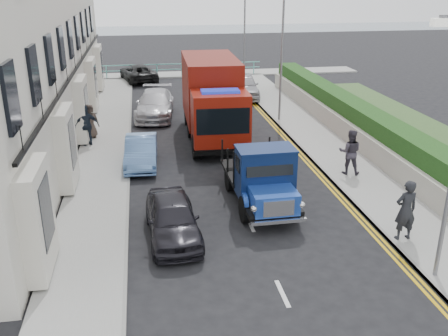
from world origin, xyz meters
TOP-DOWN VIEW (x-y plane):
  - ground at (0.00, 0.00)m, footprint 120.00×120.00m
  - pavement_west at (-5.20, 9.00)m, footprint 2.40×38.00m
  - pavement_east at (5.30, 9.00)m, footprint 2.60×38.00m
  - promenade at (0.00, 29.00)m, footprint 30.00×2.50m
  - sea_plane at (0.00, 60.00)m, footprint 120.00×120.00m
  - garden_east at (7.21, 9.00)m, footprint 1.45×28.00m
  - seafront_railing at (0.00, 28.20)m, footprint 13.00×0.08m
  - lamp_mid at (4.18, 14.00)m, footprint 1.23×0.18m
  - lamp_far at (4.18, 24.00)m, footprint 1.23×0.18m
  - bedford_lorry at (0.68, 2.98)m, footprint 2.05×4.96m
  - red_lorry at (0.13, 11.60)m, footprint 2.76×7.60m
  - parked_car_front at (-2.60, 1.51)m, footprint 1.74×3.95m
  - parked_car_mid at (-3.49, 8.23)m, footprint 1.50×3.85m
  - parked_car_rear at (-2.60, 16.18)m, footprint 2.64×5.33m
  - seafront_car_left at (-3.50, 27.00)m, footprint 3.22×5.16m
  - seafront_car_right at (3.50, 20.25)m, footprint 2.39×4.88m
  - pedestrian_east_near at (4.40, 0.03)m, footprint 0.74×0.51m
  - pedestrian_east_far at (4.90, 5.50)m, footprint 1.10×0.98m
  - pedestrian_west_near at (-6.00, 11.07)m, footprint 1.22×0.78m
  - pedestrian_west_far at (-5.94, 12.26)m, footprint 0.93×0.72m

SIDE VIEW (x-z plane):
  - ground at x=0.00m, z-range 0.00..0.00m
  - sea_plane at x=0.00m, z-range 0.00..0.00m
  - pavement_west at x=-5.20m, z-range 0.00..0.12m
  - pavement_east at x=5.30m, z-range 0.00..0.12m
  - promenade at x=0.00m, z-range 0.00..0.12m
  - seafront_railing at x=0.00m, z-range 0.03..1.14m
  - parked_car_mid at x=-3.49m, z-range 0.00..1.25m
  - parked_car_front at x=-2.60m, z-range 0.00..1.32m
  - seafront_car_left at x=-3.50m, z-range 0.00..1.33m
  - parked_car_rear at x=-2.60m, z-range 0.00..1.49m
  - seafront_car_right at x=3.50m, z-range 0.00..1.60m
  - garden_east at x=7.21m, z-range 0.02..1.77m
  - pedestrian_west_far at x=-5.94m, z-range 0.12..1.82m
  - pedestrian_east_far at x=4.90m, z-range 0.12..1.98m
  - bedford_lorry at x=0.68m, z-range -0.09..2.23m
  - pedestrian_west_near at x=-6.00m, z-range 0.12..2.06m
  - pedestrian_east_near at x=4.40m, z-range 0.12..2.06m
  - red_lorry at x=0.13m, z-range 0.13..4.07m
  - lamp_mid at x=4.18m, z-range 0.50..7.50m
  - lamp_far at x=4.18m, z-range 0.50..7.50m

